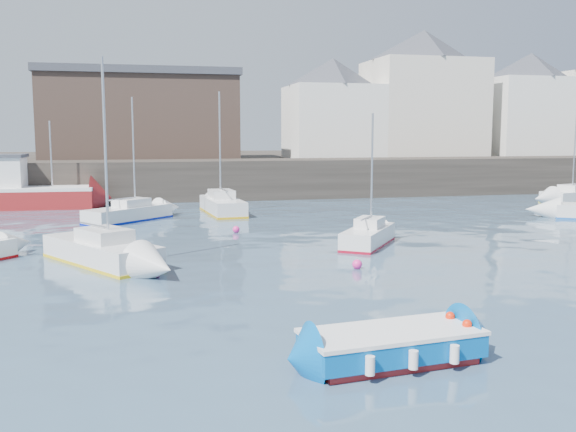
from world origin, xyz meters
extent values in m
plane|color=#2D4760|center=(0.00, 0.00, 0.00)|extent=(220.00, 220.00, 0.00)
cube|color=#28231E|center=(0.00, 35.00, 1.50)|extent=(90.00, 5.00, 3.00)
cube|color=#28231E|center=(0.00, 53.00, 1.40)|extent=(90.00, 32.00, 2.80)
cube|color=beige|center=(20.00, 42.00, 7.30)|extent=(10.00, 8.00, 9.00)
pyramid|color=#3A3D44|center=(20.00, 42.00, 13.20)|extent=(13.36, 13.36, 2.80)
cube|color=white|center=(31.00, 41.50, 6.55)|extent=(9.00, 7.00, 7.50)
pyramid|color=#3A3D44|center=(31.00, 41.50, 11.53)|extent=(11.88, 11.88, 2.45)
cube|color=white|center=(11.00, 41.50, 6.05)|extent=(8.00, 7.00, 6.50)
pyramid|color=#3A3D44|center=(11.00, 41.50, 10.53)|extent=(11.14, 11.14, 2.45)
cube|color=#3D2D26|center=(-6.00, 43.00, 6.30)|extent=(16.00, 10.00, 7.00)
cube|color=#3A3D44|center=(-6.00, 43.00, 10.10)|extent=(16.40, 10.40, 0.60)
cube|color=maroon|center=(-0.90, -2.00, 0.09)|extent=(3.73, 1.87, 0.18)
cube|color=#005AAF|center=(-0.90, -2.00, 0.42)|extent=(4.06, 2.11, 0.49)
cube|color=white|center=(-0.90, -2.00, 0.71)|extent=(4.14, 2.15, 0.09)
cube|color=white|center=(-0.90, -2.00, 0.50)|extent=(3.23, 1.52, 0.44)
cube|color=tan|center=(-0.90, -2.00, 0.61)|extent=(0.41, 1.19, 0.07)
cylinder|color=white|center=(-2.00, -1.19, 0.39)|extent=(0.20, 0.20, 0.39)
cylinder|color=white|center=(-1.78, -3.04, 0.39)|extent=(0.20, 0.20, 0.39)
cylinder|color=white|center=(-1.01, -1.07, 0.39)|extent=(0.20, 0.20, 0.39)
cylinder|color=white|center=(-0.79, -2.93, 0.39)|extent=(0.20, 0.20, 0.39)
cylinder|color=white|center=(-0.01, -0.96, 0.39)|extent=(0.20, 0.20, 0.39)
cylinder|color=white|center=(0.20, -2.81, 0.39)|extent=(0.20, 0.20, 0.39)
cube|color=maroon|center=(-13.72, 31.50, 0.61)|extent=(9.07, 3.81, 1.22)
cube|color=white|center=(-13.72, 31.50, 1.33)|extent=(9.07, 3.81, 0.22)
cube|color=white|center=(-15.05, 31.57, 2.45)|extent=(2.56, 2.35, 2.00)
cube|color=#3A3D44|center=(-15.05, 31.57, 3.56)|extent=(2.80, 2.59, 0.22)
cylinder|color=silver|center=(-12.05, 31.41, 3.67)|extent=(0.11, 0.11, 4.45)
cube|color=silver|center=(-7.77, 10.82, 0.45)|extent=(4.83, 6.17, 0.91)
cube|color=yellow|center=(-7.77, 10.82, 0.06)|extent=(4.88, 6.23, 0.12)
cube|color=silver|center=(-7.61, 10.56, 1.16)|extent=(2.35, 2.57, 0.50)
cylinder|color=silver|center=(-7.45, 10.30, 4.39)|extent=(0.10, 0.10, 6.97)
cube|color=silver|center=(3.82, 12.33, 0.40)|extent=(3.76, 4.48, 0.81)
cube|color=maroon|center=(3.82, 12.33, 0.05)|extent=(3.80, 4.52, 0.11)
cube|color=silver|center=(3.95, 12.52, 1.03)|extent=(1.78, 1.90, 0.45)
cylinder|color=silver|center=(4.08, 12.70, 3.38)|extent=(0.09, 0.09, 5.15)
cube|color=silver|center=(-1.14, 25.47, 0.48)|extent=(2.37, 5.98, 0.95)
cube|color=gold|center=(-1.14, 25.47, 0.06)|extent=(2.39, 6.03, 0.13)
cube|color=silver|center=(-1.16, 25.76, 1.22)|extent=(1.57, 2.16, 0.53)
cylinder|color=silver|center=(-1.19, 26.05, 4.31)|extent=(0.11, 0.11, 6.71)
cube|color=silver|center=(25.52, 26.91, 1.03)|extent=(2.56, 2.13, 0.45)
cylinder|color=silver|center=(25.22, 26.81, 4.40)|extent=(0.09, 0.09, 7.20)
cube|color=silver|center=(-6.92, 23.28, 0.41)|extent=(5.18, 5.07, 0.82)
cube|color=#01159F|center=(-6.92, 23.28, 0.05)|extent=(5.23, 5.12, 0.11)
cube|color=silver|center=(-6.72, 23.47, 1.05)|extent=(2.30, 2.28, 0.46)
cylinder|color=silver|center=(-6.52, 23.66, 3.98)|extent=(0.09, 0.09, 6.31)
sphere|color=#FF2991|center=(-5.75, 7.87, 0.00)|extent=(0.35, 0.35, 0.35)
sphere|color=#FF2991|center=(1.65, 7.62, 0.00)|extent=(0.38, 0.38, 0.38)
sphere|color=#FF2991|center=(-1.47, 17.43, 0.00)|extent=(0.36, 0.36, 0.36)
camera|label=1|loc=(-6.22, -14.81, 5.05)|focal=40.00mm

